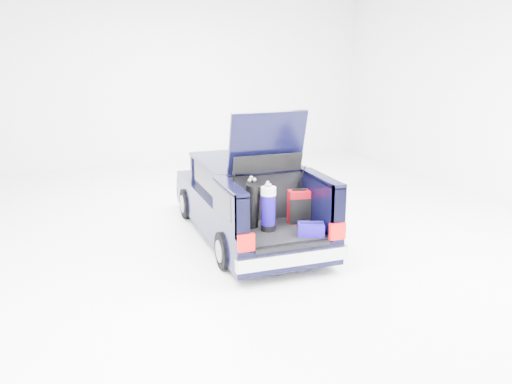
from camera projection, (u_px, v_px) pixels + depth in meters
name	position (u px, v px, depth m)	size (l,w,h in m)	color
ground	(247.00, 236.00, 10.20)	(14.00, 14.00, 0.00)	white
car	(245.00, 200.00, 10.12)	(1.87, 4.65, 2.47)	black
red_suitcase	(299.00, 207.00, 9.01)	(0.38, 0.28, 0.58)	maroon
black_golf_bag	(252.00, 205.00, 8.71)	(0.24, 0.35, 0.86)	black
blue_golf_bag	(268.00, 208.00, 8.61)	(0.31, 0.31, 0.81)	black
blue_duffel	(311.00, 229.00, 8.45)	(0.47, 0.39, 0.21)	#150580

